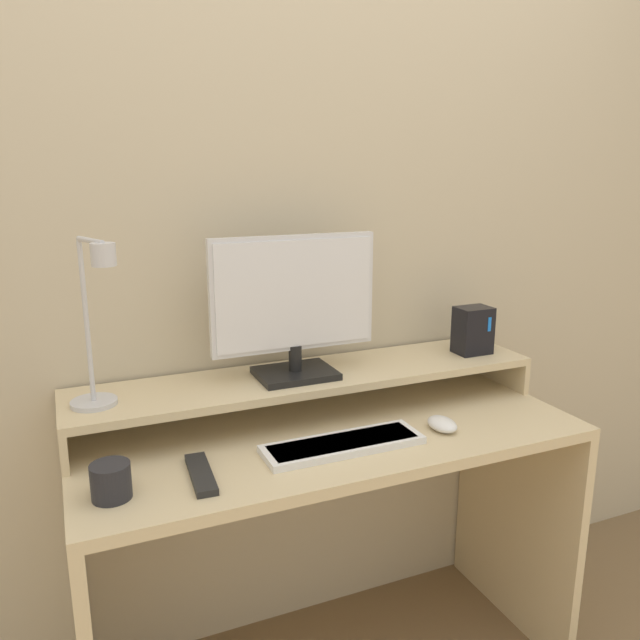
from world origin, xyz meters
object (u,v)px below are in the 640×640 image
at_px(router_dock, 473,330).
at_px(keyboard, 343,444).
at_px(remote_control, 201,474).
at_px(mouse, 442,424).
at_px(mug, 111,481).
at_px(desk_lamp, 96,328).
at_px(monitor, 294,305).

bearing_deg(router_dock, keyboard, -157.26).
distance_m(keyboard, remote_control, 0.36).
relative_size(mouse, mug, 1.17).
xyz_separation_m(desk_lamp, mouse, (0.83, -0.20, -0.30)).
xyz_separation_m(mouse, remote_control, (-0.65, -0.00, -0.01)).
bearing_deg(mouse, keyboard, 178.73).
relative_size(router_dock, keyboard, 0.36).
bearing_deg(keyboard, mug, -177.42).
bearing_deg(mug, desk_lamp, 87.71).
bearing_deg(router_dock, remote_control, -165.15).
bearing_deg(mug, remote_control, 4.28).
xyz_separation_m(monitor, keyboard, (0.03, -0.24, -0.31)).
height_order(router_dock, mouse, router_dock).
distance_m(remote_control, mug, 0.20).
xyz_separation_m(router_dock, keyboard, (-0.55, -0.23, -0.18)).
xyz_separation_m(desk_lamp, keyboard, (0.55, -0.19, -0.31)).
height_order(desk_lamp, remote_control, desk_lamp).
distance_m(desk_lamp, mug, 0.35).
distance_m(mouse, mug, 0.84).
relative_size(monitor, mug, 5.50).
relative_size(desk_lamp, mug, 4.89).
bearing_deg(mouse, router_dock, 42.07).
bearing_deg(desk_lamp, remote_control, -47.26).
bearing_deg(mug, router_dock, 13.06).
xyz_separation_m(router_dock, mug, (-1.11, -0.26, -0.15)).
height_order(desk_lamp, mug, desk_lamp).
relative_size(monitor, desk_lamp, 1.12).
bearing_deg(keyboard, router_dock, 22.74).
height_order(desk_lamp, keyboard, desk_lamp).
relative_size(desk_lamp, keyboard, 1.01).
bearing_deg(keyboard, monitor, 98.06).
xyz_separation_m(remote_control, mug, (-0.19, -0.01, 0.03)).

